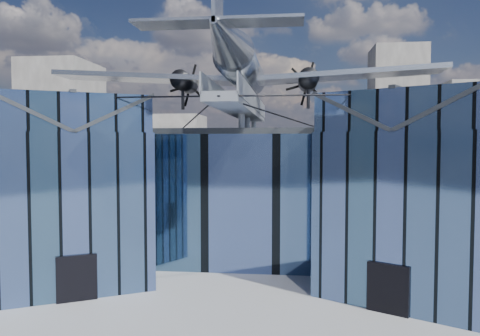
# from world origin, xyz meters

# --- Properties ---
(ground_plane) EXTENTS (120.00, 120.00, 0.00)m
(ground_plane) POSITION_xyz_m (0.00, 0.00, 0.00)
(ground_plane) COLOR gray
(museum) EXTENTS (32.88, 24.50, 17.60)m
(museum) POSITION_xyz_m (0.00, 5.82, 5.54)
(museum) COLOR #45618D
(museum) RESTS_ON ground
(bg_towers) EXTENTS (77.00, 24.50, 26.00)m
(bg_towers) POSITION_xyz_m (1.45, 50.49, 10.01)
(bg_towers) COLOR gray
(bg_towers) RESTS_ON ground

